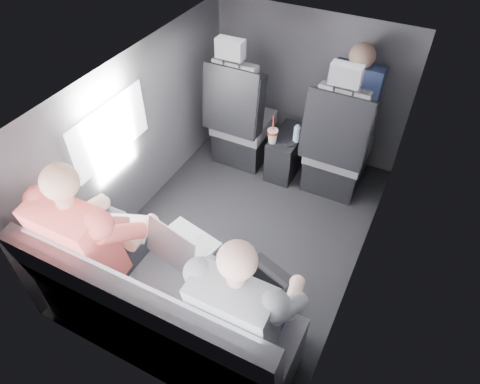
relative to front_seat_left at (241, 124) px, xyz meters
The scene contains 20 objects.
floor 1.03m from the front_seat_left, 61.81° to the right, with size 2.60×2.60×0.00m, color black.
ceiling 1.34m from the front_seat_left, 61.81° to the right, with size 2.60×2.60×0.00m, color #B2B2AD.
panel_left 0.99m from the front_seat_left, 118.19° to the right, with size 0.02×2.60×1.35m, color #56565B.
panel_right 1.61m from the front_seat_left, 31.88° to the right, with size 0.02×2.60×1.35m, color #56565B.
panel_front 0.70m from the front_seat_left, 45.65° to the left, with size 1.80×0.02×1.35m, color #56565B.
panel_back 2.20m from the front_seat_left, 78.12° to the right, with size 1.80×0.02×1.35m, color #56565B.
side_window 1.32m from the front_seat_left, 110.67° to the right, with size 0.02×0.75×0.42m, color white.
seatbelt 1.00m from the front_seat_left, 10.68° to the right, with size 0.05×0.01×0.65m, color black.
front_seat_left is the anchor object (origin of this frame).
front_seat_right 0.90m from the front_seat_left, ahead, with size 0.52×0.58×1.26m.
center_console 0.49m from the front_seat_left, ahead, with size 0.24×0.48×0.41m.
rear_bench 1.96m from the front_seat_left, 76.69° to the right, with size 1.60×0.57×0.92m.
soda_cup 0.39m from the front_seat_left, 18.46° to the right, with size 0.09×0.09×0.28m.
water_bottle 0.55m from the front_seat_left, ahead, with size 0.06×0.06×0.16m.
laptop_white 1.69m from the front_seat_left, 90.39° to the right, with size 0.38×0.40×0.24m.
laptop_silver 1.66m from the front_seat_left, 75.74° to the right, with size 0.41×0.39×0.26m.
laptop_black 1.88m from the front_seat_left, 59.23° to the right, with size 0.35×0.35×0.21m.
passenger_rear_left 1.83m from the front_seat_left, 91.27° to the right, with size 0.55×0.66×1.30m.
passenger_rear_right 2.05m from the front_seat_left, 62.35° to the right, with size 0.52×0.63×1.24m.
passenger_front_right 1.00m from the front_seat_left, 15.91° to the left, with size 0.40×0.40×0.81m.
Camera 1 is at (1.02, -2.07, 2.61)m, focal length 32.00 mm.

